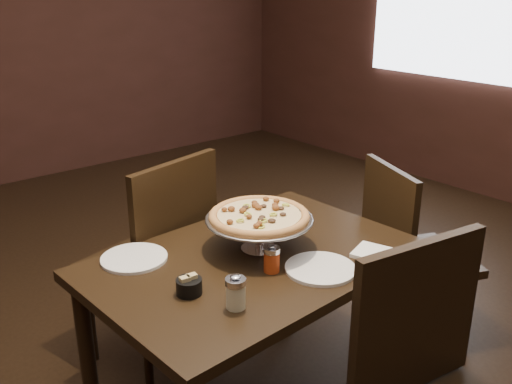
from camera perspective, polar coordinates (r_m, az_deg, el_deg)
room at (r=1.93m, az=1.37°, el=13.24°), size 6.04×7.04×2.84m
dining_table at (r=2.09m, az=-0.17°, el=-8.80°), size 1.18×0.82×0.72m
pizza_stand at (r=2.04m, az=0.32°, el=-2.45°), size 0.39×0.39×0.16m
parmesan_shaker at (r=1.73m, az=-2.04°, el=-9.98°), size 0.06×0.06×0.11m
pepper_flake_shaker at (r=1.93m, az=1.58°, el=-6.68°), size 0.06×0.06×0.10m
packet_caddy at (r=1.82m, az=-6.72°, el=-9.31°), size 0.08×0.08×0.06m
napkin_stack at (r=2.10m, az=11.64°, el=-5.98°), size 0.16×0.16×0.01m
plate_left at (r=2.06m, az=-12.09°, el=-6.48°), size 0.23×0.23×0.01m
plate_near at (r=1.96m, az=6.46°, el=-7.62°), size 0.24×0.24×0.01m
serving_spatula at (r=2.13m, az=4.02°, el=-1.63°), size 0.16×0.16×0.02m
chair_far at (r=2.49m, az=-9.85°, el=-6.28°), size 0.55×0.55×0.98m
chair_side at (r=2.69m, az=14.97°, el=-5.63°), size 0.55×0.55×0.90m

